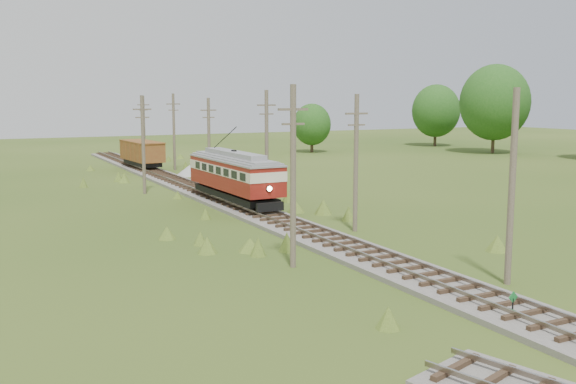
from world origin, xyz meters
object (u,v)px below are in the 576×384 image
switch_marker (513,303)px  streetcar (234,173)px  gondola (142,152)px  gravel_pile (191,171)px

switch_marker → streetcar: streetcar is taller
switch_marker → gondola: gondola is taller
gravel_pile → switch_marker: bearing=-94.2°
gondola → gravel_pile: (3.45, -7.68, -1.56)m
switch_marker → gondola: (0.20, 57.21, 1.48)m
switch_marker → streetcar: (0.20, 28.56, 2.00)m
streetcar → gravel_pile: bearing=79.6°
gondola → switch_marker: bearing=-94.0°
gondola → gravel_pile: size_ratio=2.58×
streetcar → gondola: size_ratio=1.42×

